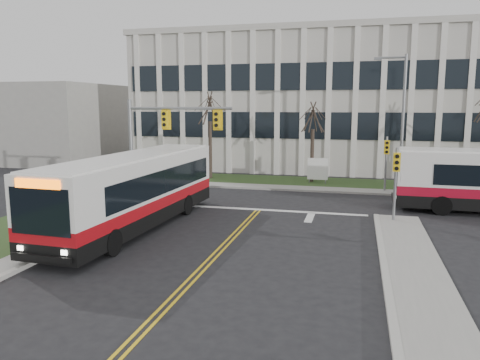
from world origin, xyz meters
name	(u,v)px	position (x,y,z in m)	size (l,w,h in m)	color
ground	(217,254)	(0.00, 0.00, 0.00)	(120.00, 120.00, 0.00)	black
sidewalk_east	(438,332)	(7.50, -5.00, 0.07)	(2.00, 26.00, 0.14)	#9E9B93
sidewalk_cross	(351,191)	(5.00, 15.20, 0.07)	(44.00, 1.60, 0.14)	#9E9B93
building_lawn	(352,184)	(5.00, 18.00, 0.06)	(44.00, 5.00, 0.12)	#2F4B20
office_building	(356,104)	(5.00, 30.00, 6.00)	(40.00, 16.00, 12.00)	beige
building_annex	(52,123)	(-26.00, 26.00, 4.00)	(12.00, 12.00, 8.00)	#9E9B93
mast_arm_signal	(158,134)	(-5.62, 7.16, 4.26)	(6.11, 0.38, 6.20)	slate
signal_pole_near	(396,174)	(7.20, 6.90, 2.50)	(0.34, 0.39, 3.80)	slate
signal_pole_far	(386,156)	(7.20, 15.40, 2.50)	(0.34, 0.39, 3.80)	slate
streetlight	(400,115)	(8.03, 16.20, 5.19)	(2.15, 0.25, 9.20)	slate
directory_sign	(318,169)	(2.50, 17.50, 1.17)	(1.50, 0.12, 2.00)	slate
tree_left	(210,110)	(-6.00, 18.00, 5.51)	(1.80, 1.80, 7.70)	#42352B
tree_mid	(313,119)	(2.00, 18.20, 4.88)	(1.80, 1.80, 6.82)	#42352B
bus_main	(134,193)	(-5.00, 2.90, 1.73)	(2.81, 12.98, 3.46)	silver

